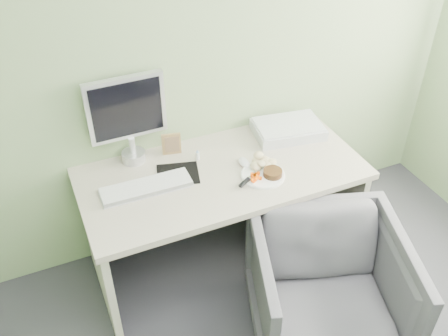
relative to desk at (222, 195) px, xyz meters
name	(u,v)px	position (x,y,z in m)	size (l,w,h in m)	color
wall_back	(195,42)	(0.00, 0.38, 0.80)	(3.50, 3.50, 0.00)	gray
desk	(222,195)	(0.00, 0.00, 0.00)	(1.60, 0.75, 0.73)	beige
plate	(263,175)	(0.19, -0.13, 0.19)	(0.25, 0.25, 0.01)	white
steak	(273,173)	(0.23, -0.16, 0.21)	(0.11, 0.11, 0.03)	black
potato_pile	(263,162)	(0.22, -0.07, 0.23)	(0.11, 0.08, 0.06)	#A3824F
carrot_heap	(255,176)	(0.13, -0.16, 0.22)	(0.06, 0.05, 0.04)	#FF5A05
steak_knife	(248,179)	(0.09, -0.15, 0.21)	(0.20, 0.13, 0.02)	silver
mousepad	(178,174)	(-0.24, 0.07, 0.18)	(0.23, 0.20, 0.00)	black
keyboard	(146,187)	(-0.44, 0.02, 0.20)	(0.49, 0.14, 0.02)	white
computer_mouse	(244,162)	(0.14, 0.00, 0.20)	(0.05, 0.10, 0.03)	white
photo_frame	(171,144)	(-0.21, 0.27, 0.25)	(0.11, 0.01, 0.14)	#A6824D
eyedrop_bottle	(198,155)	(-0.09, 0.16, 0.21)	(0.02, 0.02, 0.07)	white
scanner	(288,129)	(0.52, 0.18, 0.22)	(0.42, 0.28, 0.06)	silver
monitor	(127,115)	(-0.43, 0.31, 0.48)	(0.44, 0.14, 0.52)	silver
desk_chair	(327,291)	(0.29, -0.72, -0.19)	(0.76, 0.78, 0.71)	#3F3E44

